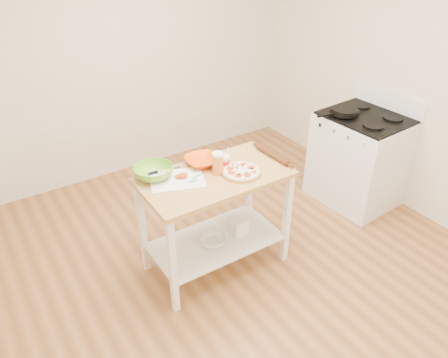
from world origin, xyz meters
name	(u,v)px	position (x,y,z in m)	size (l,w,h in m)	color
room_shell	(251,130)	(0.00, 0.00, 1.35)	(4.04, 4.54, 2.74)	#986538
prep_island	(215,202)	(-0.13, 0.27, 0.65)	(1.16, 0.64, 0.90)	tan
gas_stove	(359,158)	(1.65, 0.34, 0.47)	(0.73, 0.84, 1.11)	silver
skillet	(344,112)	(1.48, 0.48, 0.98)	(0.45, 0.29, 0.03)	black
pizza	(241,171)	(0.05, 0.18, 0.92)	(0.31, 0.31, 0.05)	tan
cutting_board	(177,179)	(-0.41, 0.36, 0.91)	(0.48, 0.42, 0.04)	white
spatula	(195,178)	(-0.29, 0.29, 0.92)	(0.15, 0.08, 0.01)	#3DB8B0
knife	(160,171)	(-0.47, 0.53, 0.92)	(0.27, 0.04, 0.01)	silver
orange_bowl	(202,161)	(-0.13, 0.46, 0.93)	(0.26, 0.26, 0.06)	#FF4E07
green_bowl	(153,172)	(-0.54, 0.49, 0.95)	(0.30, 0.30, 0.09)	#6AB228
beer_pint	(218,163)	(-0.10, 0.28, 0.99)	(0.09, 0.09, 0.18)	orange
yogurt_tub	(224,161)	(0.00, 0.33, 0.95)	(0.08, 0.08, 0.18)	white
rolling_pin	(272,155)	(0.41, 0.25, 0.92)	(0.04, 0.04, 0.37)	#4E2811
shelf_glass_bowl	(213,241)	(-0.18, 0.23, 0.29)	(0.22, 0.22, 0.07)	silver
shelf_bin	(239,226)	(0.09, 0.25, 0.33)	(0.13, 0.13, 0.13)	white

